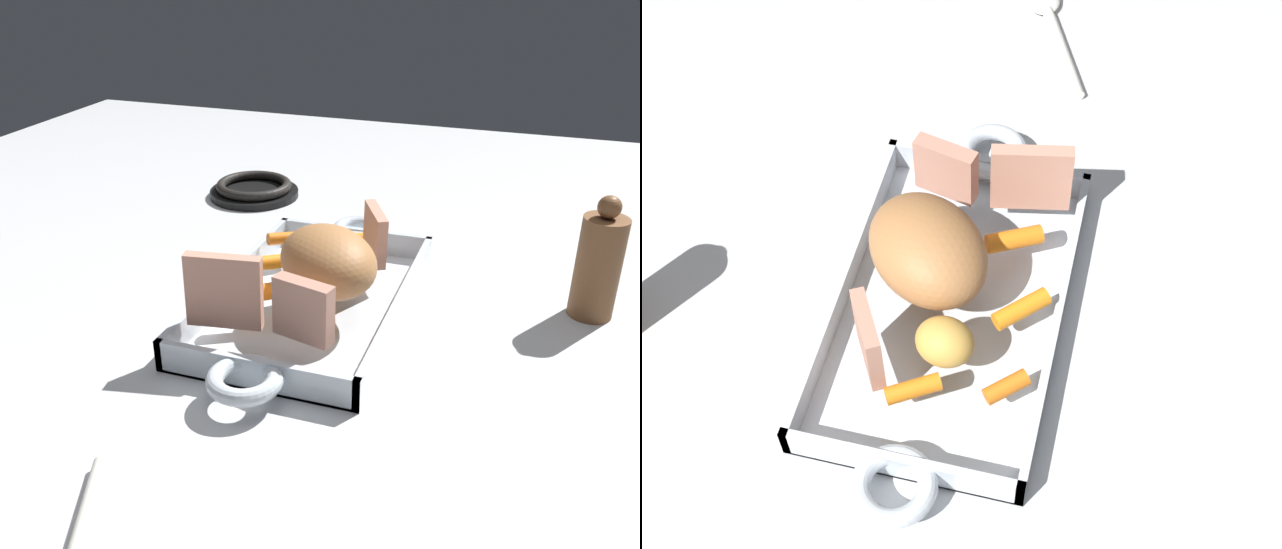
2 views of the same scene
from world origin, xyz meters
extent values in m
plane|color=silver|center=(0.00, 0.00, 0.00)|extent=(1.84, 1.84, 0.00)
cube|color=silver|center=(0.00, 0.00, 0.00)|extent=(0.36, 0.22, 0.01)
cube|color=silver|center=(0.00, 0.11, 0.02)|extent=(0.36, 0.01, 0.04)
cube|color=silver|center=(0.00, -0.11, 0.02)|extent=(0.36, 0.01, 0.04)
cube|color=silver|center=(0.18, 0.00, 0.02)|extent=(0.01, 0.22, 0.04)
cube|color=silver|center=(-0.18, 0.00, 0.02)|extent=(0.01, 0.22, 0.04)
torus|color=silver|center=(0.20, 0.00, 0.03)|extent=(0.08, 0.08, 0.02)
torus|color=silver|center=(-0.20, 0.00, 0.03)|extent=(0.08, 0.08, 0.02)
ellipsoid|color=#AB7141|center=(-0.02, -0.02, 0.07)|extent=(0.17, 0.17, 0.08)
cube|color=tan|center=(-0.13, 0.05, 0.08)|extent=(0.03, 0.08, 0.08)
cube|color=tan|center=(0.09, -0.05, 0.07)|extent=(0.07, 0.05, 0.07)
cube|color=tan|center=(-0.12, -0.03, 0.07)|extent=(0.03, 0.07, 0.07)
cylinder|color=orange|center=(0.11, -0.01, 0.04)|extent=(0.04, 0.05, 0.02)
cylinder|color=orange|center=(0.09, 0.07, 0.04)|extent=(0.04, 0.04, 0.02)
cylinder|color=orange|center=(-0.07, 0.05, 0.05)|extent=(0.05, 0.06, 0.02)
cylinder|color=orange|center=(0.01, 0.07, 0.05)|extent=(0.05, 0.05, 0.02)
ellipsoid|color=gold|center=(0.07, 0.01, 0.06)|extent=(0.06, 0.06, 0.04)
cylinder|color=black|center=(0.34, 0.23, 0.01)|extent=(0.15, 0.15, 0.01)
torus|color=black|center=(0.34, 0.23, 0.02)|extent=(0.13, 0.13, 0.02)
cylinder|color=white|center=(-0.39, 0.04, 0.01)|extent=(0.15, 0.08, 0.01)
cylinder|color=brown|center=(0.09, -0.32, 0.06)|extent=(0.05, 0.05, 0.12)
sphere|color=brown|center=(0.09, -0.32, 0.14)|extent=(0.03, 0.03, 0.03)
camera|label=1|loc=(-0.69, -0.25, 0.41)|focal=38.90mm
camera|label=2|loc=(0.49, 0.13, 0.78)|focal=52.78mm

